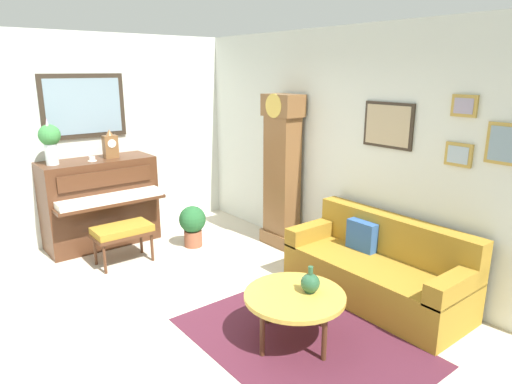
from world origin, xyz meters
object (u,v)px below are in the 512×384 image
at_px(piano, 101,202).
at_px(piano_bench, 122,232).
at_px(coffee_table, 295,297).
at_px(teacup, 92,159).
at_px(grandfather_clock, 282,175).
at_px(green_jug, 310,283).
at_px(flower_vase, 50,140).
at_px(potted_plant, 193,223).
at_px(mantel_clock, 110,145).
at_px(couch, 378,269).

relative_size(piano, piano_bench, 2.06).
xyz_separation_m(coffee_table, teacup, (-3.25, -0.56, 0.78)).
height_order(grandfather_clock, green_jug, grandfather_clock).
xyz_separation_m(piano_bench, grandfather_clock, (0.73, 1.94, 0.56)).
height_order(grandfather_clock, flower_vase, grandfather_clock).
distance_m(teacup, potted_plant, 1.54).
relative_size(piano_bench, mantel_clock, 1.84).
relative_size(teacup, potted_plant, 0.21).
bearing_deg(green_jug, coffee_table, -112.40).
bearing_deg(grandfather_clock, green_jug, -35.14).
bearing_deg(couch, piano, -152.59).
bearing_deg(teacup, grandfather_clock, 54.00).
bearing_deg(teacup, potted_plant, 52.36).
relative_size(piano_bench, coffee_table, 0.80).
bearing_deg(potted_plant, green_jug, -7.08).
relative_size(mantel_clock, flower_vase, 0.66).
distance_m(couch, flower_vase, 4.14).
height_order(piano_bench, potted_plant, potted_plant).
xyz_separation_m(grandfather_clock, flower_vase, (-1.51, -2.45, 0.53)).
bearing_deg(potted_plant, piano, -132.45).
relative_size(couch, coffee_table, 2.16).
distance_m(couch, coffee_table, 1.23).
relative_size(grandfather_clock, teacup, 17.50).
relative_size(coffee_table, potted_plant, 1.57).
bearing_deg(teacup, flower_vase, -98.39).
distance_m(coffee_table, mantel_clock, 3.45).
distance_m(piano, potted_plant, 1.28).
bearing_deg(mantel_clock, green_jug, 6.88).
xyz_separation_m(teacup, potted_plant, (0.77, 1.00, -0.88)).
bearing_deg(grandfather_clock, flower_vase, -121.68).
bearing_deg(piano, green_jug, 10.18).
distance_m(coffee_table, flower_vase, 3.63).
distance_m(grandfather_clock, coffee_table, 2.36).
relative_size(grandfather_clock, couch, 1.07).
bearing_deg(coffee_table, teacup, -170.28).
bearing_deg(piano_bench, coffee_table, 11.37).
xyz_separation_m(flower_vase, green_jug, (3.37, 1.15, -0.95)).
xyz_separation_m(piano_bench, potted_plant, (0.05, 0.95, -0.08)).
height_order(piano, coffee_table, piano).
bearing_deg(potted_plant, flower_vase, -119.83).
relative_size(piano, couch, 0.76).
height_order(grandfather_clock, potted_plant, grandfather_clock).
distance_m(grandfather_clock, mantel_clock, 2.32).
height_order(couch, teacup, teacup).
distance_m(flower_vase, green_jug, 3.68).
bearing_deg(coffee_table, mantel_clock, -175.23).
xyz_separation_m(piano_bench, coffee_table, (2.53, 0.51, 0.01)).
relative_size(piano, coffee_table, 1.64).
relative_size(piano, teacup, 12.41).
bearing_deg(teacup, piano, 130.74).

